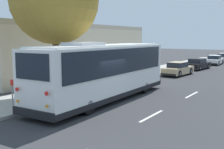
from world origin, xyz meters
TOP-DOWN VIEW (x-y plane):
  - ground_plane at (0.00, 0.00)m, footprint 160.00×160.00m
  - sidewalk_slab at (0.00, 3.94)m, footprint 80.00×3.84m
  - curb_strip at (0.00, 1.95)m, footprint 80.00×0.14m
  - shuttle_bus at (1.03, 0.50)m, footprint 11.32×3.00m
  - parked_sedan_tan at (14.20, 0.89)m, footprint 4.43×1.93m
  - parked_sedan_black at (20.66, 0.90)m, footprint 4.66×2.05m
  - parked_sedan_white at (27.87, 0.71)m, footprint 4.34×1.88m
  - parked_sedan_silver at (33.61, 0.64)m, footprint 4.64×1.81m
  - sign_post_near at (-3.99, 2.36)m, footprint 0.06×0.22m
  - sign_post_far at (-1.99, 2.36)m, footprint 0.06×0.06m
  - fire_hydrant at (9.52, 2.56)m, footprint 0.22×0.22m
  - building_backdrop at (8.78, 10.99)m, footprint 19.81×7.50m
  - lane_stripe_mid at (-0.58, -3.33)m, footprint 2.40×0.14m
  - lane_stripe_ahead at (5.42, -3.33)m, footprint 2.40×0.14m

SIDE VIEW (x-z plane):
  - ground_plane at x=0.00m, z-range 0.00..0.00m
  - lane_stripe_mid at x=-0.58m, z-range 0.00..0.01m
  - lane_stripe_ahead at x=5.42m, z-range 0.00..0.01m
  - sidewalk_slab at x=0.00m, z-range 0.00..0.15m
  - curb_strip at x=0.00m, z-range 0.00..0.15m
  - fire_hydrant at x=9.52m, z-range 0.15..0.96m
  - parked_sedan_black at x=20.66m, z-range -0.05..1.22m
  - parked_sedan_white at x=27.87m, z-range -0.05..1.25m
  - parked_sedan_silver at x=33.61m, z-range -0.04..1.27m
  - parked_sedan_tan at x=14.20m, z-range -0.05..1.27m
  - sign_post_far at x=-1.99m, z-range 0.15..1.17m
  - sign_post_near at x=-3.99m, z-range 0.17..1.71m
  - shuttle_bus at x=1.03m, z-range 0.12..3.56m
  - building_backdrop at x=8.78m, z-range -0.19..4.75m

